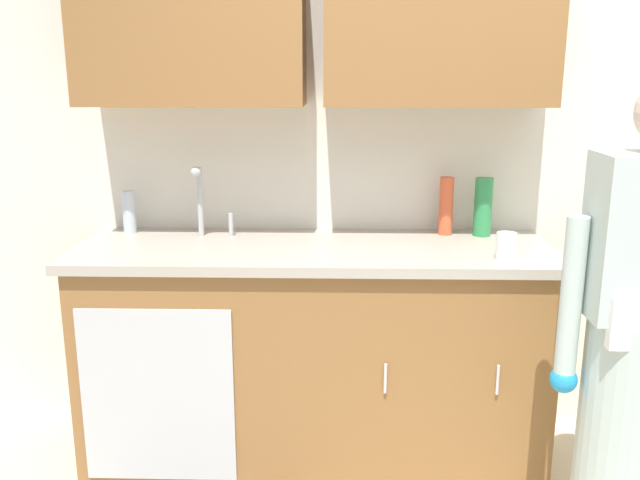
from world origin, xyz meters
name	(u,v)px	position (x,y,z in m)	size (l,w,h in m)	color
kitchen_wall_with_uppers	(411,109)	(-0.14, 0.99, 1.48)	(4.80, 0.44, 2.70)	silver
counter_cabinet	(313,356)	(-0.55, 0.70, 0.45)	(1.90, 0.62, 0.90)	brown
countertop	(314,250)	(-0.55, 0.70, 0.92)	(1.96, 0.66, 0.04)	#A8A093
sink	(204,247)	(-1.01, 0.71, 0.93)	(0.50, 0.36, 0.35)	#B7BABF
person_at_sink	(638,371)	(0.53, 0.05, 0.69)	(0.55, 0.34, 1.62)	white
bottle_dish_liquid	(129,212)	(-1.37, 0.90, 1.03)	(0.06, 0.06, 0.19)	silver
bottle_cleaner_spray	(446,206)	(0.02, 0.91, 1.07)	(0.06, 0.06, 0.25)	#E05933
bottle_water_short	(483,207)	(0.18, 0.89, 1.07)	(0.08, 0.08, 0.25)	#2D8C4C
cup_by_sink	(506,246)	(0.19, 0.51, 0.99)	(0.08, 0.08, 0.10)	white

